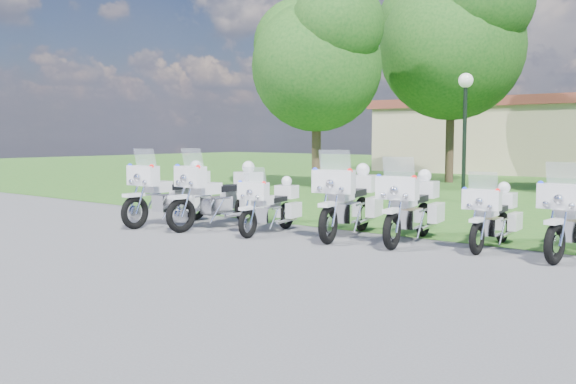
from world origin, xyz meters
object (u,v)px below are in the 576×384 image
Objects in this scene: motorcycle_1 at (221,194)px; motorcycle_2 at (271,205)px; motorcycle_0 at (171,192)px; motorcycle_5 at (493,215)px; motorcycle_4 at (411,206)px; motorcycle_3 at (349,200)px; lamp_post at (465,105)px.

motorcycle_2 is (1.37, 0.11, -0.15)m from motorcycle_1.
motorcycle_0 is 2.74m from motorcycle_2.
motorcycle_1 is at bearing 7.84° from motorcycle_5.
motorcycle_4 reaches higher than motorcycle_5.
motorcycle_2 is 0.81× the size of motorcycle_3.
motorcycle_0 is 4.37m from motorcycle_3.
motorcycle_1 is (1.34, 0.28, 0.01)m from motorcycle_0.
motorcycle_0 is 7.22m from motorcycle_5.
motorcycle_4 is (5.58, 1.18, -0.04)m from motorcycle_0.
motorcycle_4 is (2.87, 0.80, 0.10)m from motorcycle_2.
motorcycle_5 is at bearing 177.51° from motorcycle_3.
motorcycle_3 reaches higher than motorcycle_2.
motorcycle_3 is 1.06× the size of motorcycle_4.
motorcycle_1 is 4.34m from motorcycle_4.
lamp_post is at bearing -98.93° from motorcycle_1.
motorcycle_3 reaches higher than motorcycle_4.
motorcycle_5 is at bearing -162.52° from motorcycle_1.
lamp_post is (-0.84, 7.54, 2.23)m from motorcycle_3.
motorcycle_2 is 0.85× the size of motorcycle_4.
motorcycle_0 is 1.06× the size of motorcycle_4.
motorcycle_5 is 0.54× the size of lamp_post.
lamp_post is (0.70, 8.18, 2.38)m from motorcycle_2.
motorcycle_0 is 1.24× the size of motorcycle_5.
lamp_post is at bearing -82.60° from motorcycle_4.
motorcycle_0 is at bearing 3.01° from motorcycle_4.
motorcycle_1 reaches higher than motorcycle_5.
motorcycle_1 is at bearing -170.88° from motorcycle_0.
lamp_post is (-3.64, 7.04, 2.38)m from motorcycle_5.
motorcycle_4 is at bearing 173.94° from motorcycle_3.
motorcycle_2 is at bearing -174.56° from motorcycle_0.
motorcycle_0 is 1.01× the size of motorcycle_3.
motorcycle_5 is at bearing -173.87° from motorcycle_2.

